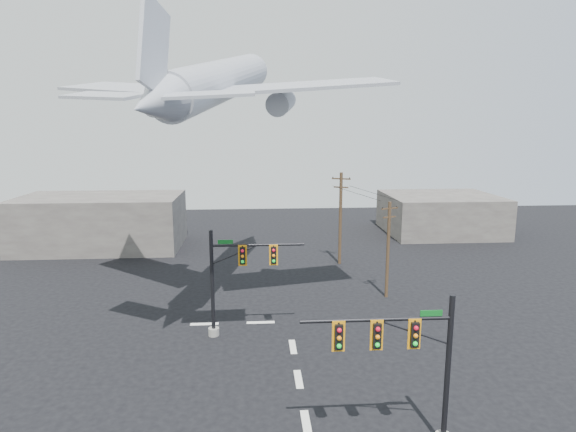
{
  "coord_description": "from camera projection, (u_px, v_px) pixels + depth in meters",
  "views": [
    {
      "loc": [
        -2.29,
        -20.54,
        13.93
      ],
      "look_at": [
        -0.52,
        5.0,
        9.09
      ],
      "focal_mm": 30.0,
      "sensor_mm": 36.0,
      "label": 1
    }
  ],
  "objects": [
    {
      "name": "building_left",
      "position": [
        101.0,
        222.0,
        55.26
      ],
      "size": [
        18.0,
        10.0,
        6.0
      ],
      "primitive_type": "cube",
      "color": "slate",
      "rests_on": "ground"
    },
    {
      "name": "lane_markings",
      "position": [
        296.0,
        367.0,
        28.1
      ],
      "size": [
        14.0,
        21.2,
        0.01
      ],
      "color": "white",
      "rests_on": "ground"
    },
    {
      "name": "utility_pole_b",
      "position": [
        340.0,
        217.0,
        48.32
      ],
      "size": [
        1.78,
        0.87,
        9.35
      ],
      "rotation": [
        0.0,
        0.0,
        -0.41
      ],
      "color": "#47331E",
      "rests_on": "ground"
    },
    {
      "name": "building_right",
      "position": [
        440.0,
        214.0,
        63.12
      ],
      "size": [
        14.0,
        12.0,
        5.0
      ],
      "primitive_type": "cube",
      "color": "slate",
      "rests_on": "ground"
    },
    {
      "name": "signal_mast_near",
      "position": [
        412.0,
        364.0,
        20.43
      ],
      "size": [
        6.76,
        0.77,
        6.96
      ],
      "color": "gray",
      "rests_on": "ground"
    },
    {
      "name": "signal_mast_far",
      "position": [
        232.0,
        280.0,
        31.73
      ],
      "size": [
        6.45,
        0.8,
        7.26
      ],
      "color": "gray",
      "rests_on": "ground"
    },
    {
      "name": "airliner",
      "position": [
        220.0,
        82.0,
        35.11
      ],
      "size": [
        24.96,
        26.74,
        7.66
      ],
      "rotation": [
        0.0,
        -0.18,
        1.32
      ],
      "color": "#A6A9B2"
    },
    {
      "name": "utility_pole_a",
      "position": [
        388.0,
        248.0,
        38.93
      ],
      "size": [
        1.5,
        0.72,
        7.94
      ],
      "rotation": [
        0.0,
        0.0,
        0.41
      ],
      "color": "#47331E",
      "rests_on": "ground"
    },
    {
      "name": "ground",
      "position": [
        306.0,
        423.0,
        22.87
      ],
      "size": [
        120.0,
        120.0,
        0.0
      ],
      "primitive_type": "plane",
      "color": "black",
      "rests_on": "ground"
    },
    {
      "name": "power_lines",
      "position": [
        363.0,
        193.0,
        42.97
      ],
      "size": [
        3.73,
        9.88,
        0.03
      ],
      "color": "black"
    }
  ]
}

